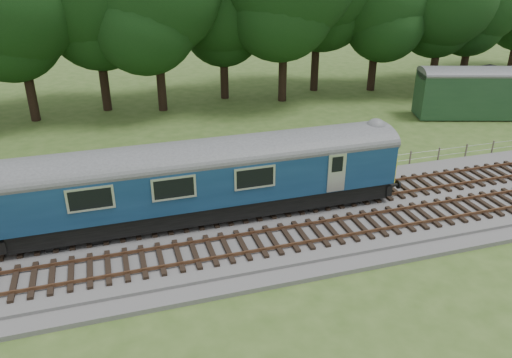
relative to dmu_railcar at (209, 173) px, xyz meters
name	(u,v)px	position (x,y,z in m)	size (l,w,h in m)	color
ground	(317,221)	(4.95, -1.40, -2.61)	(120.00, 120.00, 0.00)	#39551F
ballast	(317,218)	(4.95, -1.40, -2.43)	(70.00, 7.00, 0.35)	#4C4C4F
track_north	(306,201)	(4.95, 0.00, -2.19)	(67.20, 2.40, 0.21)	black
track_south	(332,230)	(4.95, -3.00, -2.19)	(67.20, 2.40, 0.21)	black
fence	(285,183)	(4.95, 3.10, -2.61)	(64.00, 0.12, 1.00)	#6B6054
tree_line	(215,101)	(4.95, 20.60, -2.61)	(70.00, 8.00, 18.00)	black
dmu_railcar	(209,173)	(0.00, 0.00, 0.00)	(18.05, 2.86, 3.88)	black
shed	(491,82)	(28.75, 14.93, -1.39)	(3.51, 3.51, 2.39)	#1B3C22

